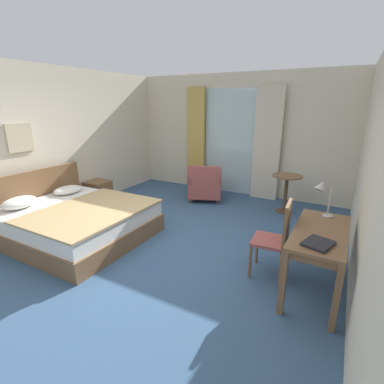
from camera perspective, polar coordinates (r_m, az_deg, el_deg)
ground at (r=4.40m, az=-6.83°, el=-11.59°), size 5.68×7.12×0.10m
wall_back at (r=6.84m, az=9.19°, el=11.19°), size 5.28×0.12×2.73m
wall_left at (r=5.82m, az=-28.81°, el=8.27°), size 0.12×6.72×2.73m
wall_right at (r=3.20m, az=33.13°, el=1.79°), size 0.12×6.72×2.73m
balcony_glass_door at (r=6.83m, az=7.82°, el=9.86°), size 1.31×0.02×2.40m
curtain_panel_left at (r=7.10m, az=0.81°, el=10.44°), size 0.46×0.10×2.44m
curtain_panel_right at (r=6.47m, az=14.84°, el=9.21°), size 0.58×0.10×2.44m
bed at (r=4.95m, az=-22.40°, el=-5.21°), size 2.13×1.88×0.97m
nightstand at (r=6.42m, az=-18.26°, el=-0.07°), size 0.45×0.45×0.49m
writing_desk at (r=3.45m, az=24.25°, el=-8.53°), size 0.56×1.23×0.75m
desk_chair at (r=3.63m, az=16.64°, el=-8.36°), size 0.43×0.44×0.98m
desk_lamp at (r=3.64m, az=24.70°, el=0.42°), size 0.25×0.28×0.50m
closed_book at (r=3.07m, az=23.99°, el=-9.39°), size 0.31×0.35×0.03m
armchair_by_window at (r=6.30m, az=2.64°, el=1.34°), size 0.92×0.93×0.82m
round_cafe_table at (r=5.83m, az=18.40°, el=1.22°), size 0.57×0.57×0.75m
framed_picture at (r=5.57m, az=-31.25°, el=9.30°), size 0.03×0.43×0.47m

